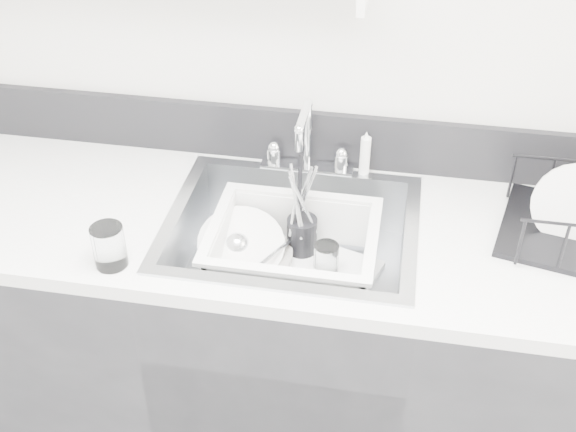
# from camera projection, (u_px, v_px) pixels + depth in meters

# --- Properties ---
(room_shell) EXTENTS (3.50, 3.00, 2.60)m
(room_shell) POSITION_uv_depth(u_px,v_px,m) (159.00, 99.00, 0.75)
(room_shell) COLOR silver
(room_shell) RESTS_ON ground
(counter_run) EXTENTS (3.20, 0.62, 0.92)m
(counter_run) POSITION_uv_depth(u_px,v_px,m) (291.00, 348.00, 2.11)
(counter_run) COLOR #252528
(counter_run) RESTS_ON ground
(backsplash) EXTENTS (3.20, 0.02, 0.16)m
(backsplash) POSITION_uv_depth(u_px,v_px,m) (310.00, 137.00, 2.02)
(backsplash) COLOR black
(backsplash) RESTS_ON counter_run
(sink) EXTENTS (0.64, 0.52, 0.20)m
(sink) POSITION_uv_depth(u_px,v_px,m) (291.00, 251.00, 1.89)
(sink) COLOR silver
(sink) RESTS_ON counter_run
(faucet) EXTENTS (0.26, 0.18, 0.23)m
(faucet) POSITION_uv_depth(u_px,v_px,m) (307.00, 153.00, 1.99)
(faucet) COLOR silver
(faucet) RESTS_ON counter_run
(side_sprayer) EXTENTS (0.03, 0.03, 0.14)m
(side_sprayer) POSITION_uv_depth(u_px,v_px,m) (365.00, 154.00, 1.97)
(side_sprayer) COLOR white
(side_sprayer) RESTS_ON counter_run
(wash_tub) EXTENTS (0.51, 0.46, 0.17)m
(wash_tub) POSITION_uv_depth(u_px,v_px,m) (293.00, 254.00, 1.87)
(wash_tub) COLOR white
(wash_tub) RESTS_ON sink
(plate_stack) EXTENTS (0.28, 0.27, 0.11)m
(plate_stack) POSITION_uv_depth(u_px,v_px,m) (245.00, 253.00, 1.93)
(plate_stack) COLOR white
(plate_stack) RESTS_ON wash_tub
(utensil_cup) EXTENTS (0.08, 0.08, 0.28)m
(utensil_cup) POSITION_uv_depth(u_px,v_px,m) (302.00, 232.00, 1.96)
(utensil_cup) COLOR black
(utensil_cup) RESTS_ON wash_tub
(ladle) EXTENTS (0.28, 0.17, 0.07)m
(ladle) POSITION_uv_depth(u_px,v_px,m) (259.00, 258.00, 1.91)
(ladle) COLOR silver
(ladle) RESTS_ON wash_tub
(tumbler_in_tub) EXTENTS (0.07, 0.07, 0.09)m
(tumbler_in_tub) POSITION_uv_depth(u_px,v_px,m) (326.00, 260.00, 1.89)
(tumbler_in_tub) COLOR white
(tumbler_in_tub) RESTS_ON wash_tub
(tumbler_counter) EXTENTS (0.10, 0.10, 0.11)m
(tumbler_counter) POSITION_uv_depth(u_px,v_px,m) (109.00, 246.00, 1.68)
(tumbler_counter) COLOR white
(tumbler_counter) RESTS_ON counter_run
(bowl_small) EXTENTS (0.10, 0.10, 0.03)m
(bowl_small) POSITION_uv_depth(u_px,v_px,m) (308.00, 284.00, 1.86)
(bowl_small) COLOR white
(bowl_small) RESTS_ON wash_tub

